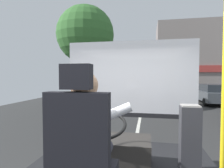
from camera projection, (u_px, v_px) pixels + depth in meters
The scene contains 10 objects.
ground at pixel (142, 109), 10.72m from camera, with size 18.00×44.00×0.06m.
driver_seat at pixel (82, 163), 1.44m from camera, with size 0.48×0.48×1.35m.
bus_driver at pixel (87, 132), 1.54m from camera, with size 0.74×0.53×0.81m.
steering_console at pixel (111, 150), 2.59m from camera, with size 1.10×0.96×0.81m.
handrail_pole at pixel (224, 92), 1.67m from camera, with size 0.04×0.04×2.25m.
fare_box at pixel (190, 139), 2.39m from camera, with size 0.25×0.21×0.90m.
windshield_panel at pixel (130, 87), 3.60m from camera, with size 2.50×0.08×1.48m.
street_tree at pixel (85, 35), 10.96m from camera, with size 3.40×3.40×6.09m.
shop_building at pixel (216, 60), 17.97m from camera, with size 11.31×4.20×7.05m.
parked_car_charcoal at pixel (215, 94), 12.71m from camera, with size 2.03×3.86×1.36m.
Camera 1 is at (0.34, -1.97, 1.93)m, focal length 29.56 mm.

